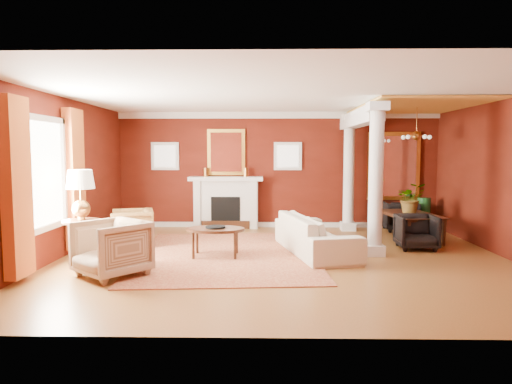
{
  "coord_description": "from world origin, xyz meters",
  "views": [
    {
      "loc": [
        -0.32,
        -8.03,
        1.91
      ],
      "look_at": [
        -0.49,
        0.55,
        1.15
      ],
      "focal_mm": 32.0,
      "sensor_mm": 36.0,
      "label": 1
    }
  ],
  "objects_px": {
    "armchair_stripe": "(111,246)",
    "dining_table": "(411,219)",
    "coffee_table": "(215,231)",
    "sofa": "(316,228)",
    "side_table": "(81,200)",
    "armchair_leopard": "(132,226)"
  },
  "relations": [
    {
      "from": "armchair_stripe",
      "to": "dining_table",
      "type": "relative_size",
      "value": 0.58
    },
    {
      "from": "armchair_stripe",
      "to": "coffee_table",
      "type": "bearing_deg",
      "value": 82.73
    },
    {
      "from": "coffee_table",
      "to": "dining_table",
      "type": "distance_m",
      "value": 4.43
    },
    {
      "from": "sofa",
      "to": "side_table",
      "type": "height_order",
      "value": "side_table"
    },
    {
      "from": "armchair_stripe",
      "to": "side_table",
      "type": "height_order",
      "value": "side_table"
    },
    {
      "from": "coffee_table",
      "to": "dining_table",
      "type": "relative_size",
      "value": 0.64
    },
    {
      "from": "armchair_leopard",
      "to": "dining_table",
      "type": "height_order",
      "value": "dining_table"
    },
    {
      "from": "sofa",
      "to": "side_table",
      "type": "xyz_separation_m",
      "value": [
        -4.09,
        -0.87,
        0.62
      ]
    },
    {
      "from": "armchair_leopard",
      "to": "coffee_table",
      "type": "height_order",
      "value": "armchair_leopard"
    },
    {
      "from": "armchair_stripe",
      "to": "coffee_table",
      "type": "relative_size",
      "value": 0.9
    },
    {
      "from": "coffee_table",
      "to": "sofa",
      "type": "bearing_deg",
      "value": 11.56
    },
    {
      "from": "armchair_stripe",
      "to": "armchair_leopard",
      "type": "bearing_deg",
      "value": 139.23
    },
    {
      "from": "armchair_leopard",
      "to": "coffee_table",
      "type": "xyz_separation_m",
      "value": [
        1.79,
        -0.94,
        0.07
      ]
    },
    {
      "from": "dining_table",
      "to": "armchair_stripe",
      "type": "bearing_deg",
      "value": 110.91
    },
    {
      "from": "armchair_leopard",
      "to": "dining_table",
      "type": "relative_size",
      "value": 0.5
    },
    {
      "from": "sofa",
      "to": "coffee_table",
      "type": "height_order",
      "value": "sofa"
    },
    {
      "from": "armchair_stripe",
      "to": "coffee_table",
      "type": "xyz_separation_m",
      "value": [
        1.46,
        1.31,
        0.01
      ]
    },
    {
      "from": "sofa",
      "to": "side_table",
      "type": "distance_m",
      "value": 4.23
    },
    {
      "from": "armchair_leopard",
      "to": "dining_table",
      "type": "distance_m",
      "value": 5.92
    },
    {
      "from": "sofa",
      "to": "armchair_stripe",
      "type": "xyz_separation_m",
      "value": [
        -3.31,
        -1.69,
        -0.0
      ]
    },
    {
      "from": "armchair_leopard",
      "to": "side_table",
      "type": "xyz_separation_m",
      "value": [
        -0.44,
        -1.44,
        0.68
      ]
    },
    {
      "from": "coffee_table",
      "to": "side_table",
      "type": "height_order",
      "value": "side_table"
    }
  ]
}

